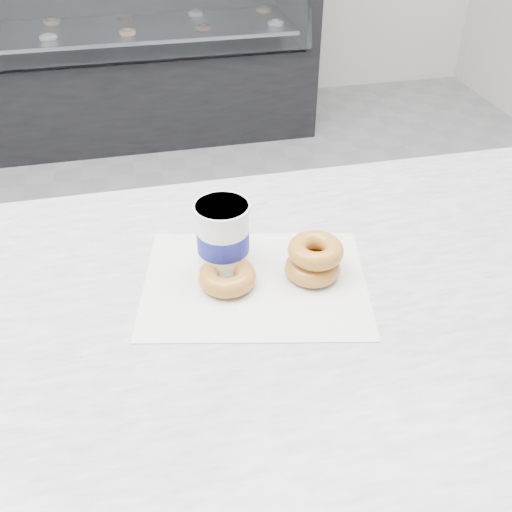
% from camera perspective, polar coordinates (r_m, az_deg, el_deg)
% --- Properties ---
extents(ground, '(5.00, 5.00, 0.00)m').
position_cam_1_polar(ground, '(1.90, -13.73, -14.63)').
color(ground, gray).
rests_on(ground, ground).
extents(counter, '(3.06, 0.76, 0.90)m').
position_cam_1_polar(counter, '(1.19, -16.19, -23.31)').
color(counter, '#333335').
rests_on(counter, ground).
extents(display_case, '(2.40, 0.74, 1.25)m').
position_cam_1_polar(display_case, '(3.47, -16.05, 19.43)').
color(display_case, black).
rests_on(display_case, ground).
extents(wax_paper, '(0.39, 0.33, 0.00)m').
position_cam_1_polar(wax_paper, '(0.88, -0.09, -2.62)').
color(wax_paper, silver).
rests_on(wax_paper, counter).
extents(donut_single, '(0.11, 0.11, 0.03)m').
position_cam_1_polar(donut_single, '(0.86, -2.89, -2.04)').
color(donut_single, gold).
rests_on(donut_single, wax_paper).
extents(donut_stack, '(0.12, 0.12, 0.06)m').
position_cam_1_polar(donut_stack, '(0.88, 5.82, -0.30)').
color(donut_stack, gold).
rests_on(donut_stack, wax_paper).
extents(coffee_cup, '(0.09, 0.09, 0.11)m').
position_cam_1_polar(coffee_cup, '(0.88, -3.33, 1.96)').
color(coffee_cup, white).
rests_on(coffee_cup, counter).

